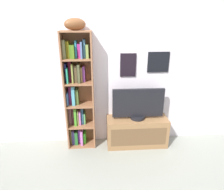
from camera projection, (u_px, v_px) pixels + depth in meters
name	position (u px, v px, depth m)	size (l,w,h in m)	color
back_wall	(119.00, 67.00, 2.92)	(4.80, 0.08, 2.46)	silver
bookshelf	(78.00, 93.00, 2.89)	(0.42, 0.26, 1.76)	#946241
football	(75.00, 24.00, 2.52)	(0.29, 0.15, 0.15)	brown
tv_stand	(137.00, 131.00, 3.10)	(0.94, 0.35, 0.46)	olive
television	(138.00, 104.00, 2.94)	(0.78, 0.22, 0.48)	black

